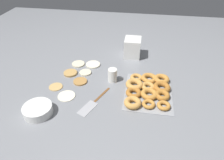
# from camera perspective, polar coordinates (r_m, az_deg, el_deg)

# --- Properties ---
(ground_plane) EXTENTS (3.00, 3.00, 0.00)m
(ground_plane) POSITION_cam_1_polar(r_m,az_deg,el_deg) (1.42, -4.54, 0.23)
(ground_plane) COLOR gray
(pancake_0) EXTENTS (0.11, 0.11, 0.01)m
(pancake_0) POSITION_cam_1_polar(r_m,az_deg,el_deg) (1.30, -12.87, -4.38)
(pancake_0) COLOR silver
(pancake_0) RESTS_ON ground_plane
(pancake_1) EXTENTS (0.10, 0.10, 0.01)m
(pancake_1) POSITION_cam_1_polar(r_m,az_deg,el_deg) (1.60, -9.60, 4.54)
(pancake_1) COLOR beige
(pancake_1) RESTS_ON ground_plane
(pancake_2) EXTENTS (0.09, 0.09, 0.01)m
(pancake_2) POSITION_cam_1_polar(r_m,az_deg,el_deg) (1.49, -7.62, 2.12)
(pancake_2) COLOR beige
(pancake_2) RESTS_ON ground_plane
(pancake_3) EXTENTS (0.10, 0.10, 0.01)m
(pancake_3) POSITION_cam_1_polar(r_m,az_deg,el_deg) (1.50, -11.80, 1.97)
(pancake_3) COLOR tan
(pancake_3) RESTS_ON ground_plane
(pancake_4) EXTENTS (0.11, 0.11, 0.01)m
(pancake_4) POSITION_cam_1_polar(r_m,az_deg,el_deg) (1.58, -5.46, 4.42)
(pancake_4) COLOR silver
(pancake_4) RESTS_ON ground_plane
(pancake_5) EXTENTS (0.10, 0.10, 0.01)m
(pancake_5) POSITION_cam_1_polar(r_m,az_deg,el_deg) (1.41, -9.07, -0.39)
(pancake_5) COLOR #B27F42
(pancake_5) RESTS_ON ground_plane
(pancake_6) EXTENTS (0.09, 0.09, 0.01)m
(pancake_6) POSITION_cam_1_polar(r_m,az_deg,el_deg) (1.40, -15.77, -1.80)
(pancake_6) COLOR tan
(pancake_6) RESTS_ON ground_plane
(donut_tray) EXTENTS (0.38, 0.30, 0.04)m
(donut_tray) POSITION_cam_1_polar(r_m,az_deg,el_deg) (1.32, 10.25, -2.61)
(donut_tray) COLOR #93969B
(donut_tray) RESTS_ON ground_plane
(batter_bowl) EXTENTS (0.17, 0.17, 0.05)m
(batter_bowl) POSITION_cam_1_polar(r_m,az_deg,el_deg) (1.22, -20.44, -8.01)
(batter_bowl) COLOR white
(batter_bowl) RESTS_ON ground_plane
(container_stack) EXTENTS (0.15, 0.13, 0.15)m
(container_stack) POSITION_cam_1_polar(r_m,az_deg,el_deg) (1.68, 5.87, 9.21)
(container_stack) COLOR white
(container_stack) RESTS_ON ground_plane
(paper_cup) EXTENTS (0.06, 0.06, 0.10)m
(paper_cup) POSITION_cam_1_polar(r_m,az_deg,el_deg) (1.38, 0.17, 1.46)
(paper_cup) COLOR white
(paper_cup) RESTS_ON ground_plane
(spatula) EXTENTS (0.28, 0.15, 0.01)m
(spatula) POSITION_cam_1_polar(r_m,az_deg,el_deg) (1.22, -6.03, -7.11)
(spatula) COLOR brown
(spatula) RESTS_ON ground_plane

